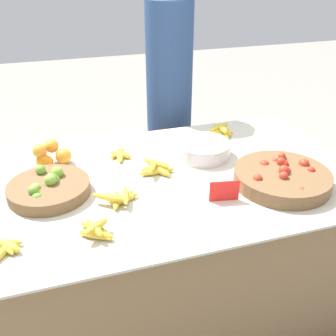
# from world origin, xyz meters

# --- Properties ---
(ground_plane) EXTENTS (12.00, 12.00, 0.00)m
(ground_plane) POSITION_xyz_m (0.00, 0.00, 0.00)
(ground_plane) COLOR gray
(market_table) EXTENTS (1.82, 1.13, 0.79)m
(market_table) POSITION_xyz_m (0.00, 0.00, 0.39)
(market_table) COLOR olive
(market_table) RESTS_ON ground_plane
(lime_bowl) EXTENTS (0.36, 0.36, 0.10)m
(lime_bowl) POSITION_xyz_m (-0.55, 0.01, 0.82)
(lime_bowl) COLOR brown
(lime_bowl) RESTS_ON market_table
(tomato_basket) EXTENTS (0.45, 0.45, 0.10)m
(tomato_basket) POSITION_xyz_m (0.49, -0.22, 0.82)
(tomato_basket) COLOR brown
(tomato_basket) RESTS_ON market_table
(orange_pile) EXTENTS (0.19, 0.14, 0.12)m
(orange_pile) POSITION_xyz_m (-0.53, 0.30, 0.84)
(orange_pile) COLOR orange
(orange_pile) RESTS_ON market_table
(metal_bowl) EXTENTS (0.29, 0.29, 0.08)m
(metal_bowl) POSITION_xyz_m (0.25, 0.16, 0.83)
(metal_bowl) COLOR silver
(metal_bowl) RESTS_ON market_table
(price_sign) EXTENTS (0.13, 0.03, 0.10)m
(price_sign) POSITION_xyz_m (0.17, -0.27, 0.84)
(price_sign) COLOR red
(price_sign) RESTS_ON market_table
(banana_bunch_back_center) EXTENTS (0.18, 0.17, 0.06)m
(banana_bunch_back_center) POSITION_xyz_m (-0.04, 0.06, 0.81)
(banana_bunch_back_center) COLOR gold
(banana_bunch_back_center) RESTS_ON market_table
(banana_bunch_front_center) EXTENTS (0.15, 0.15, 0.04)m
(banana_bunch_front_center) POSITION_xyz_m (-0.73, -0.33, 0.80)
(banana_bunch_front_center) COLOR gold
(banana_bunch_front_center) RESTS_ON market_table
(banana_bunch_front_right) EXTENTS (0.16, 0.19, 0.06)m
(banana_bunch_front_right) POSITION_xyz_m (0.46, 0.40, 0.81)
(banana_bunch_front_right) COLOR gold
(banana_bunch_front_right) RESTS_ON market_table
(banana_bunch_middle_right) EXTENTS (0.13, 0.16, 0.03)m
(banana_bunch_middle_right) POSITION_xyz_m (-0.18, 0.28, 0.80)
(banana_bunch_middle_right) COLOR gold
(banana_bunch_middle_right) RESTS_ON market_table
(banana_bunch_middle_left) EXTENTS (0.14, 0.16, 0.06)m
(banana_bunch_middle_left) POSITION_xyz_m (-0.40, -0.34, 0.81)
(banana_bunch_middle_left) COLOR gold
(banana_bunch_middle_left) RESTS_ON market_table
(banana_bunch_front_left) EXTENTS (0.21, 0.16, 0.06)m
(banana_bunch_front_left) POSITION_xyz_m (-0.27, -0.15, 0.81)
(banana_bunch_front_left) COLOR gold
(banana_bunch_front_left) RESTS_ON market_table
(vendor_person) EXTENTS (0.30, 0.30, 1.67)m
(vendor_person) POSITION_xyz_m (0.28, 0.86, 0.78)
(vendor_person) COLOR navy
(vendor_person) RESTS_ON ground_plane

